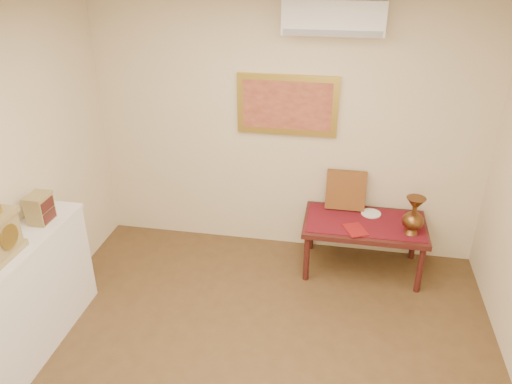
% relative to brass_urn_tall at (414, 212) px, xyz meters
% --- Properties ---
extents(ceiling, '(4.50, 4.50, 0.00)m').
position_rel_brass_urn_tall_xyz_m(ceiling, '(-1.28, -1.74, 1.91)').
color(ceiling, white).
rests_on(ceiling, ground).
extents(wall_back, '(4.00, 0.02, 2.70)m').
position_rel_brass_urn_tall_xyz_m(wall_back, '(-1.28, 0.51, 0.56)').
color(wall_back, beige).
rests_on(wall_back, ground).
extents(table_cloth, '(1.14, 0.59, 0.01)m').
position_rel_brass_urn_tall_xyz_m(table_cloth, '(-0.43, 0.14, -0.23)').
color(table_cloth, maroon).
rests_on(table_cloth, low_table).
extents(brass_urn_tall, '(0.20, 0.20, 0.46)m').
position_rel_brass_urn_tall_xyz_m(brass_urn_tall, '(0.00, 0.00, 0.00)').
color(brass_urn_tall, brown).
rests_on(brass_urn_tall, table_cloth).
extents(plate, '(0.20, 0.20, 0.01)m').
position_rel_brass_urn_tall_xyz_m(plate, '(-0.37, 0.31, -0.22)').
color(plate, white).
rests_on(plate, table_cloth).
extents(menu, '(0.27, 0.30, 0.01)m').
position_rel_brass_urn_tall_xyz_m(menu, '(-0.52, -0.05, -0.22)').
color(menu, maroon).
rests_on(menu, table_cloth).
extents(cushion, '(0.40, 0.18, 0.41)m').
position_rel_brass_urn_tall_xyz_m(cushion, '(-0.64, 0.40, -0.03)').
color(cushion, '#591D11').
rests_on(cushion, table_cloth).
extents(display_ledge, '(0.37, 2.02, 0.98)m').
position_rel_brass_urn_tall_xyz_m(display_ledge, '(-3.10, -1.74, -0.29)').
color(display_ledge, white).
rests_on(display_ledge, floor).
extents(mantel_clock, '(0.17, 0.36, 0.41)m').
position_rel_brass_urn_tall_xyz_m(mantel_clock, '(-3.08, -1.60, 0.37)').
color(mantel_clock, '#9D8750').
rests_on(mantel_clock, display_ledge).
extents(wooden_chest, '(0.16, 0.21, 0.24)m').
position_rel_brass_urn_tall_xyz_m(wooden_chest, '(-3.09, -1.08, 0.32)').
color(wooden_chest, '#9D8750').
rests_on(wooden_chest, display_ledge).
extents(low_table, '(1.20, 0.70, 0.55)m').
position_rel_brass_urn_tall_xyz_m(low_table, '(-0.43, 0.14, -0.30)').
color(low_table, '#451814').
rests_on(low_table, floor).
extents(painting, '(1.00, 0.06, 0.60)m').
position_rel_brass_urn_tall_xyz_m(painting, '(-1.28, 0.48, 0.81)').
color(painting, gold).
rests_on(painting, wall_back).
extents(ac_unit, '(0.90, 0.25, 0.30)m').
position_rel_brass_urn_tall_xyz_m(ac_unit, '(-0.88, 0.38, 1.66)').
color(ac_unit, white).
rests_on(ac_unit, wall_back).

